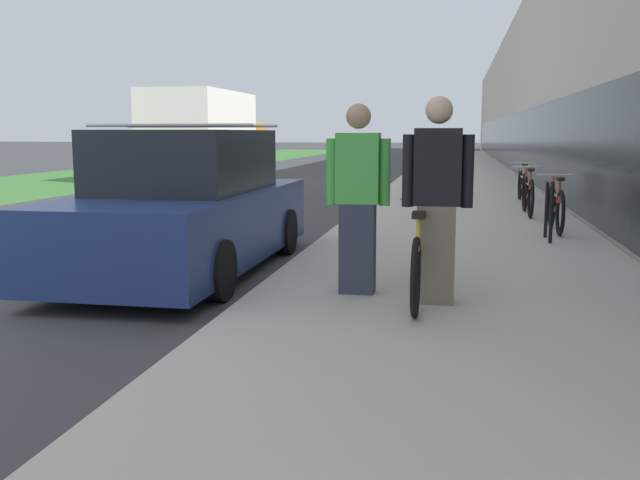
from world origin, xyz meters
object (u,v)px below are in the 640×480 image
tandem_bicycle (421,256)px  cruiser_bike_middle (528,195)px  cruiser_bike_nearest (556,208)px  person_rider (437,201)px  cruiser_bike_farthest (522,185)px  moving_truck (206,137)px  parked_sedan_curbside (188,209)px  person_bystander (358,199)px  bike_rack_hoop (549,204)px

tandem_bicycle → cruiser_bike_middle: cruiser_bike_middle is taller
cruiser_bike_nearest → person_rider: bearing=-108.4°
person_rider → cruiser_bike_farthest: bearing=80.8°
cruiser_bike_middle → moving_truck: moving_truck is taller
person_rider → cruiser_bike_nearest: size_ratio=1.07×
cruiser_bike_middle → cruiser_bike_farthest: size_ratio=1.03×
moving_truck → cruiser_bike_farthest: bearing=-33.7°
person_rider → cruiser_bike_middle: (1.46, 7.24, -0.54)m
tandem_bicycle → parked_sedan_curbside: size_ratio=0.52×
person_bystander → cruiser_bike_farthest: size_ratio=1.00×
bike_rack_hoop → parked_sedan_curbside: bearing=-150.0°
cruiser_bike_nearest → person_bystander: bearing=-116.7°
cruiser_bike_middle → cruiser_bike_nearest: bearing=-84.7°
tandem_bicycle → moving_truck: size_ratio=0.37×
bike_rack_hoop → cruiser_bike_farthest: bike_rack_hoop is taller
tandem_bicycle → moving_truck: bearing=116.2°
person_rider → parked_sedan_curbside: size_ratio=0.39×
person_rider → cruiser_bike_nearest: bearing=71.6°
cruiser_bike_nearest → moving_truck: bearing=130.8°
person_bystander → parked_sedan_curbside: bearing=149.8°
cruiser_bike_farthest → cruiser_bike_nearest: bearing=-88.9°
tandem_bicycle → cruiser_bike_middle: bearing=77.0°
parked_sedan_curbside → person_rider: bearing=-27.7°
cruiser_bike_nearest → parked_sedan_curbside: 5.75m
bike_rack_hoop → cruiser_bike_middle: size_ratio=0.47×
cruiser_bike_middle → parked_sedan_curbside: 7.19m
cruiser_bike_farthest → parked_sedan_curbside: bearing=-118.5°
cruiser_bike_farthest → moving_truck: 11.42m
cruiser_bike_nearest → moving_truck: size_ratio=0.26×
cruiser_bike_middle → person_rider: bearing=-101.4°
cruiser_bike_nearest → cruiser_bike_farthest: size_ratio=0.96×
bike_rack_hoop → cruiser_bike_middle: bearing=89.7°
bike_rack_hoop → cruiser_bike_nearest: cruiser_bike_nearest is taller
cruiser_bike_farthest → parked_sedan_curbside: size_ratio=0.38×
bike_rack_hoop → person_rider: bearing=-109.7°
tandem_bicycle → parked_sedan_curbside: (-2.75, 1.22, 0.26)m
person_bystander → bike_rack_hoop: bearing=60.0°
parked_sedan_curbside → moving_truck: size_ratio=0.70×
person_bystander → parked_sedan_curbside: person_bystander is taller
person_bystander → parked_sedan_curbside: 2.51m
person_rider → bike_rack_hoop: size_ratio=2.13×
person_rider → cruiser_bike_middle: 7.40m
parked_sedan_curbside → moving_truck: (-5.00, 14.54, 0.73)m
cruiser_bike_middle → parked_sedan_curbside: parked_sedan_curbside is taller
cruiser_bike_farthest → person_rider: bearing=-99.2°
tandem_bicycle → cruiser_bike_middle: 7.12m
cruiser_bike_nearest → parked_sedan_curbside: size_ratio=0.37×
cruiser_bike_nearest → parked_sedan_curbside: parked_sedan_curbside is taller
cruiser_bike_middle → parked_sedan_curbside: bearing=-127.3°
cruiser_bike_middle → moving_truck: 12.89m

